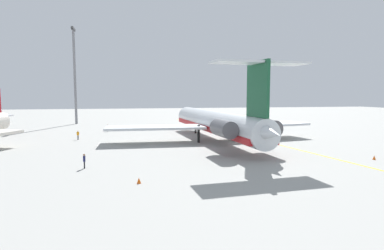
{
  "coord_description": "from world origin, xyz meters",
  "views": [
    {
      "loc": [
        -52.25,
        20.1,
        8.27
      ],
      "look_at": [
        1.78,
        9.27,
        2.95
      ],
      "focal_mm": 29.27,
      "sensor_mm": 36.0,
      "label": 1
    }
  ],
  "objects": [
    {
      "name": "ground_crew_near_tail",
      "position": [
        -15.91,
        25.19,
        1.06
      ],
      "size": [
        0.38,
        0.27,
        1.67
      ],
      "rotation": [
        0.0,
        0.0,
        5.2
      ],
      "color": "black",
      "rests_on": "ground"
    },
    {
      "name": "taxiway_centreline",
      "position": [
        1.78,
        -3.16,
        0.0
      ],
      "size": [
        99.64,
        15.32,
        0.01
      ],
      "primitive_type": "cube",
      "rotation": [
        0.0,
        0.0,
        0.15
      ],
      "color": "gold",
      "rests_on": "ground"
    },
    {
      "name": "ground_crew_near_nose",
      "position": [
        25.44,
        -9.35,
        1.11
      ],
      "size": [
        0.28,
        0.42,
        1.75
      ],
      "rotation": [
        0.0,
        0.0,
        0.4
      ],
      "color": "black",
      "rests_on": "ground"
    },
    {
      "name": "light_mast",
      "position": [
        41.64,
        35.02,
        14.68
      ],
      "size": [
        4.0,
        0.7,
        26.91
      ],
      "color": "slate",
      "rests_on": "ground"
    },
    {
      "name": "safety_cone_tail",
      "position": [
        -18.18,
        -10.55,
        0.28
      ],
      "size": [
        0.4,
        0.4,
        0.55
      ],
      "primitive_type": "cone",
      "color": "#EA590F",
      "rests_on": "ground"
    },
    {
      "name": "main_jetliner",
      "position": [
        0.57,
        5.17,
        3.42
      ],
      "size": [
        43.13,
        38.21,
        12.56
      ],
      "rotation": [
        0.0,
        0.0,
        0.08
      ],
      "color": "silver",
      "rests_on": "ground"
    },
    {
      "name": "ground_crew_starboard",
      "position": [
        19.77,
        24.94,
        1.05
      ],
      "size": [
        0.42,
        0.26,
        1.66
      ],
      "rotation": [
        0.0,
        0.0,
        1.51
      ],
      "color": "black",
      "rests_on": "ground"
    },
    {
      "name": "safety_cone_wingtip",
      "position": [
        24.62,
        -4.84,
        0.28
      ],
      "size": [
        0.4,
        0.4,
        0.55
      ],
      "primitive_type": "cone",
      "color": "#EA590F",
      "rests_on": "ground"
    },
    {
      "name": "ground_crew_portside",
      "position": [
        7.99,
        29.51,
        1.09
      ],
      "size": [
        0.27,
        0.44,
        1.72
      ],
      "rotation": [
        0.0,
        0.0,
        0.07
      ],
      "color": "black",
      "rests_on": "ground"
    },
    {
      "name": "safety_cone_nose",
      "position": [
        -23.18,
        19.35,
        0.28
      ],
      "size": [
        0.4,
        0.4,
        0.55
      ],
      "primitive_type": "cone",
      "color": "#EA590F",
      "rests_on": "ground"
    },
    {
      "name": "ground",
      "position": [
        0.0,
        0.0,
        0.0
      ],
      "size": [
        282.12,
        282.12,
        0.0
      ],
      "primitive_type": "plane",
      "color": "#9E9E99"
    }
  ]
}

